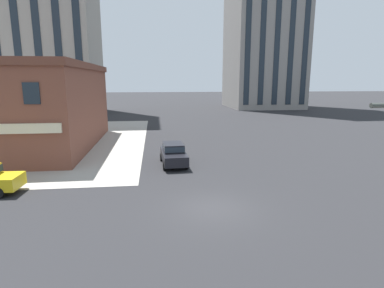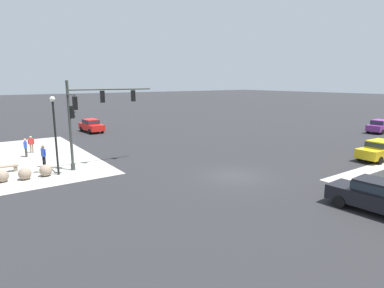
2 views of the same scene
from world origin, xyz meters
TOP-DOWN VIEW (x-y plane):
  - ground_plane at (0.00, 0.00)m, footprint 320.00×320.00m
  - car_main_northbound_near at (-1.49, 8.75)m, footprint 2.08×4.49m

SIDE VIEW (x-z plane):
  - ground_plane at x=0.00m, z-range 0.00..0.00m
  - car_main_northbound_near at x=-1.49m, z-range 0.08..1.76m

